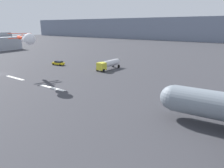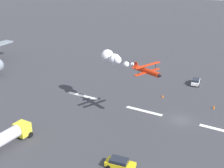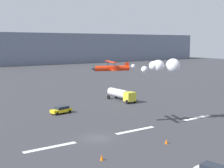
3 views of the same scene
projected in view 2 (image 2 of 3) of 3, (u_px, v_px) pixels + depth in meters
name	position (u px, v px, depth m)	size (l,w,h in m)	color
ground_plane	(180.00, 120.00, 58.43)	(440.00, 440.00, 0.00)	#38383D
runway_stripe_2	(222.00, 130.00, 54.83)	(8.00, 0.90, 0.01)	white
runway_stripe_3	(144.00, 111.00, 62.04)	(8.00, 0.90, 0.01)	white
runway_stripe_4	(83.00, 96.00, 69.25)	(8.00, 0.90, 0.01)	white
stunt_biplane_red	(117.00, 60.00, 59.70)	(15.53, 8.40, 2.62)	red
fuel_tanker_truck	(6.00, 137.00, 49.28)	(2.87, 9.57, 2.90)	yellow
followme_car_yellow	(196.00, 81.00, 75.44)	(2.56, 4.49, 1.52)	white
airport_staff_sedan	(120.00, 163.00, 44.40)	(4.65, 2.54, 1.52)	yellow
traffic_cone_near	(214.00, 107.00, 62.94)	(0.44, 0.44, 0.75)	orange
traffic_cone_far	(163.00, 96.00, 68.15)	(0.44, 0.44, 0.75)	orange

